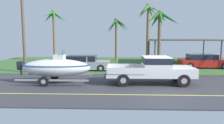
% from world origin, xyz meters
% --- Properties ---
extents(ground, '(36.00, 22.00, 0.11)m').
position_xyz_m(ground, '(0.00, 8.38, -0.01)').
color(ground, '#38383D').
extents(pickup_truck_towing, '(5.91, 2.10, 1.81)m').
position_xyz_m(pickup_truck_towing, '(-0.47, 0.99, 1.02)').
color(pickup_truck_towing, silver).
rests_on(pickup_truck_towing, ground).
extents(boat_on_trailer, '(5.85, 2.43, 2.24)m').
position_xyz_m(boat_on_trailer, '(-7.12, 0.99, 1.04)').
color(boat_on_trailer, gray).
rests_on(boat_on_trailer, ground).
extents(parked_sedan_near, '(4.69, 1.86, 1.38)m').
position_xyz_m(parked_sedan_near, '(5.39, 8.00, 0.67)').
color(parked_sedan_near, '#B21E19').
rests_on(parked_sedan_near, ground).
extents(parked_sedan_far, '(4.59, 1.87, 1.38)m').
position_xyz_m(parked_sedan_far, '(-6.12, 6.21, 0.67)').
color(parked_sedan_far, '#99999E').
rests_on(parked_sedan_far, ground).
extents(carport_awning, '(7.24, 5.07, 2.80)m').
position_xyz_m(carport_awning, '(4.17, 11.30, 2.67)').
color(carport_awning, '#4C4238').
rests_on(carport_awning, ground).
extents(palm_tree_near_left, '(3.00, 3.11, 6.28)m').
position_xyz_m(palm_tree_near_left, '(-10.77, 12.48, 4.83)').
color(palm_tree_near_left, brown).
rests_on(palm_tree_near_left, ground).
extents(palm_tree_near_right, '(3.49, 3.49, 5.53)m').
position_xyz_m(palm_tree_near_right, '(0.90, 7.12, 4.35)').
color(palm_tree_near_right, brown).
rests_on(palm_tree_near_right, ground).
extents(palm_tree_far_left, '(3.02, 3.20, 5.47)m').
position_xyz_m(palm_tree_far_left, '(-3.21, 14.20, 4.17)').
color(palm_tree_far_left, brown).
rests_on(palm_tree_far_left, ground).
extents(palm_tree_far_right, '(2.52, 2.95, 6.67)m').
position_xyz_m(palm_tree_far_right, '(0.17, 10.68, 5.10)').
color(palm_tree_far_right, brown).
rests_on(palm_tree_far_right, ground).
extents(utility_pole, '(0.24, 1.80, 7.75)m').
position_xyz_m(utility_pole, '(-10.92, 4.66, 4.02)').
color(utility_pole, brown).
rests_on(utility_pole, ground).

